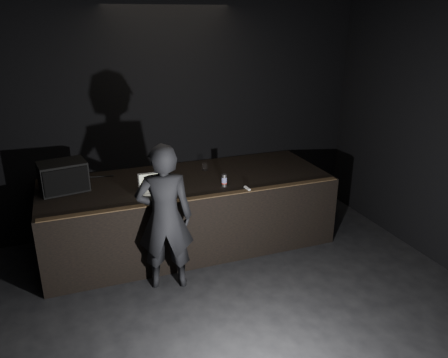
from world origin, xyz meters
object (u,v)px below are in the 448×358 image
stage_riser (188,211)px  laptop (152,187)px  person (165,218)px  beer_can (224,180)px  stage_monitor (63,176)px

stage_riser → laptop: bearing=-152.7°
laptop → person: size_ratio=0.19×
laptop → person: person is taller
person → beer_can: bearing=-138.5°
stage_riser → person: person is taller
stage_riser → person: 1.17m
person → stage_monitor: bearing=-32.5°
stage_monitor → person: person is taller
stage_riser → beer_can: (0.39, -0.44, 0.58)m
stage_riser → laptop: 0.84m
stage_monitor → laptop: (1.07, -0.43, -0.14)m
stage_monitor → beer_can: size_ratio=3.82×
laptop → beer_can: laptop is taller
beer_can → person: size_ratio=0.09×
stage_riser → stage_monitor: 1.77m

